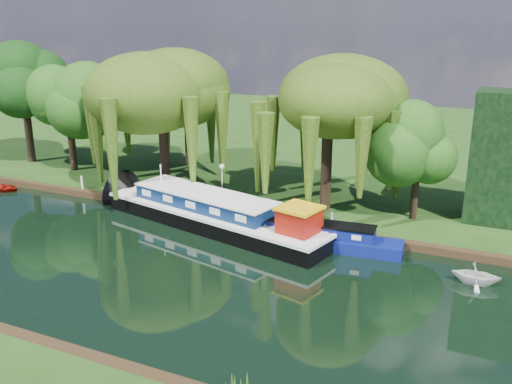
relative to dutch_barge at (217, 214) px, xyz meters
The scene contains 15 objects.
ground 7.11m from the dutch_barge, 107.95° to the right, with size 120.00×120.00×0.00m, color black.
far_bank 27.37m from the dutch_barge, 94.56° to the left, with size 120.00×52.00×0.45m, color #1A350E.
dutch_barge is the anchor object (origin of this frame).
narrowboat 6.21m from the dutch_barge, ahead, with size 10.56×2.78×1.52m.
red_dinghy 18.52m from the dutch_barge, behind, with size 2.06×2.89×0.60m, color maroon.
white_cruiser 15.39m from the dutch_barge, ahead, with size 2.00×2.32×1.22m, color silver.
willow_left 10.74m from the dutch_barge, 145.18° to the left, with size 7.94×7.94×9.51m.
willow_right 9.62m from the dutch_barge, 44.07° to the left, with size 7.39×7.39×9.00m.
tree_far_left 18.33m from the dutch_barge, 160.90° to the left, with size 5.23×5.23×8.43m.
tree_far_back 23.57m from the dutch_barge, 163.70° to the left, with size 5.48×5.48×9.21m.
tree_far_mid 15.13m from the dutch_barge, 128.39° to the left, with size 5.08×5.08×8.31m.
tree_far_right 12.90m from the dutch_barge, 26.77° to the left, with size 3.87×3.87×6.34m.
lamppost 4.43m from the dutch_barge, 113.92° to the left, with size 0.36×0.36×2.56m.
mooring_posts 3.16m from the dutch_barge, 147.88° to the left, with size 19.16×0.16×1.00m.
reeds_near 15.05m from the dutch_barge, 71.81° to the right, with size 33.70×1.50×1.10m.
Camera 1 is at (18.36, -22.48, 12.67)m, focal length 40.00 mm.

